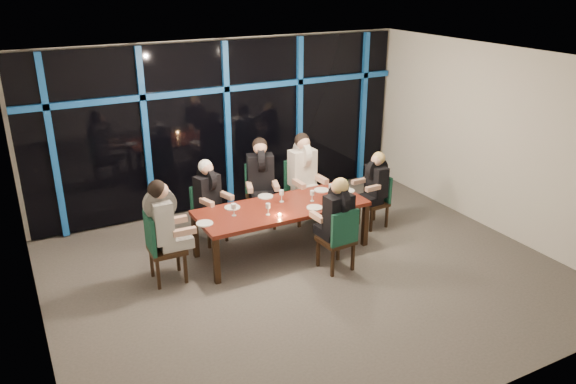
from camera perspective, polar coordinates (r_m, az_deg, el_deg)
name	(u,v)px	position (r m, az deg, el deg)	size (l,w,h in m)	color
room	(309,138)	(7.37, 2.19, 5.53)	(7.04, 7.00, 3.02)	#5E5953
window_wall	(227,123)	(10.06, -6.21, 7.02)	(6.86, 0.43, 2.94)	black
dining_table	(282,210)	(8.49, -0.63, -1.87)	(2.60, 1.00, 0.75)	maroon
chair_far_left	(207,210)	(9.00, -8.25, -1.81)	(0.54, 0.54, 0.93)	black
chair_far_mid	(260,192)	(9.48, -2.83, 0.04)	(0.61, 0.61, 1.05)	black
chair_far_right	(301,187)	(9.65, 1.28, 0.52)	(0.51, 0.51, 1.06)	black
chair_end_left	(160,244)	(7.91, -12.89, -5.21)	(0.49, 0.49, 1.02)	black
chair_end_right	(377,198)	(9.56, 9.07, -0.58)	(0.43, 0.43, 0.89)	black
chair_near_mid	(340,237)	(8.02, 5.27, -4.56)	(0.48, 0.48, 0.97)	black
diner_far_left	(209,189)	(8.81, -8.07, 0.25)	(0.55, 0.63, 0.91)	black
diner_far_mid	(261,170)	(9.25, -2.80, 2.22)	(0.62, 0.71, 1.02)	black
diner_far_right	(304,165)	(9.43, 1.59, 2.73)	(0.54, 0.67, 1.04)	silver
diner_end_left	(164,216)	(7.75, -12.52, -2.42)	(0.64, 0.52, 1.00)	black
diner_end_right	(375,179)	(9.38, 8.84, 1.34)	(0.57, 0.46, 0.87)	black
diner_near_mid	(337,210)	(7.92, 5.01, -1.84)	(0.50, 0.62, 0.95)	black
plate_far_left	(232,207)	(8.44, -5.68, -1.57)	(0.24, 0.24, 0.01)	white
plate_far_mid	(266,196)	(8.81, -2.29, -0.45)	(0.24, 0.24, 0.01)	white
plate_far_right	(321,190)	(9.07, 3.41, 0.19)	(0.24, 0.24, 0.01)	white
plate_end_left	(205,223)	(7.97, -8.47, -3.17)	(0.24, 0.24, 0.01)	white
plate_end_right	(347,191)	(9.09, 6.04, 0.14)	(0.24, 0.24, 0.01)	white
plate_near_mid	(315,208)	(8.41, 2.72, -1.59)	(0.24, 0.24, 0.01)	white
wine_bottle	(347,191)	(8.78, 5.98, 0.13)	(0.07, 0.07, 0.30)	black
water_pitcher	(338,196)	(8.61, 5.06, -0.39)	(0.13, 0.11, 0.21)	silver
tea_light	(280,215)	(8.14, -0.85, -2.32)	(0.05, 0.05, 0.03)	#FFA94C
wine_glass_a	(268,207)	(8.13, -2.04, -1.49)	(0.07, 0.07, 0.18)	silver
wine_glass_b	(282,193)	(8.58, -0.66, -0.13)	(0.07, 0.07, 0.19)	silver
wine_glass_c	(312,194)	(8.61, 2.47, -0.16)	(0.07, 0.07, 0.17)	silver
wine_glass_d	(234,207)	(8.13, -5.54, -1.52)	(0.07, 0.07, 0.19)	silver
wine_glass_e	(331,187)	(8.90, 4.35, 0.53)	(0.06, 0.06, 0.17)	silver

